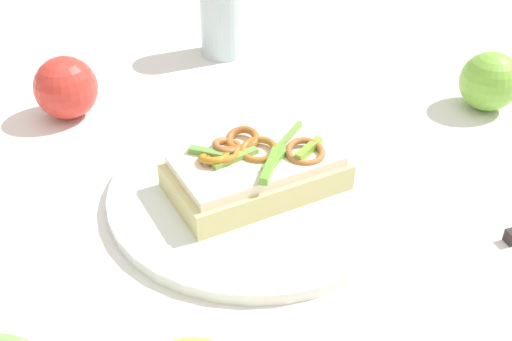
{
  "coord_description": "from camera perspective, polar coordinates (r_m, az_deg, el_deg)",
  "views": [
    {
      "loc": [
        0.45,
        0.2,
        0.38
      ],
      "look_at": [
        0.0,
        0.0,
        0.03
      ],
      "focal_mm": 44.85,
      "sensor_mm": 36.0,
      "label": 1
    }
  ],
  "objects": [
    {
      "name": "ground_plane",
      "position": [
        0.63,
        0.0,
        -2.39
      ],
      "size": [
        2.0,
        2.0,
        0.0
      ],
      "primitive_type": "plane",
      "color": "silver",
      "rests_on": "ground"
    },
    {
      "name": "plate",
      "position": [
        0.62,
        0.0,
        -1.95
      ],
      "size": [
        0.29,
        0.29,
        0.01
      ],
      "primitive_type": "cylinder",
      "color": "white",
      "rests_on": "ground_plane"
    },
    {
      "name": "sandwich",
      "position": [
        0.61,
        -0.02,
        0.01
      ],
      "size": [
        0.19,
        0.17,
        0.05
      ],
      "rotation": [
        0.0,
        0.0,
        2.48
      ],
      "color": "beige",
      "rests_on": "plate"
    },
    {
      "name": "apple_1",
      "position": [
        0.81,
        20.1,
        7.47
      ],
      "size": [
        0.08,
        0.08,
        0.07
      ],
      "primitive_type": "sphere",
      "rotation": [
        0.0,
        0.0,
        4.51
      ],
      "color": "#7CBE40",
      "rests_on": "ground_plane"
    },
    {
      "name": "apple_5",
      "position": [
        0.78,
        -16.59,
        7.09
      ],
      "size": [
        0.1,
        0.1,
        0.07
      ],
      "primitive_type": "sphere",
      "rotation": [
        0.0,
        0.0,
        5.55
      ],
      "color": "red",
      "rests_on": "ground_plane"
    },
    {
      "name": "drinking_glass",
      "position": [
        0.89,
        -2.99,
        13.78
      ],
      "size": [
        0.06,
        0.06,
        0.12
      ],
      "primitive_type": "cylinder",
      "color": "silver",
      "rests_on": "ground_plane"
    }
  ]
}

